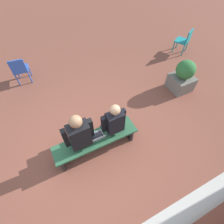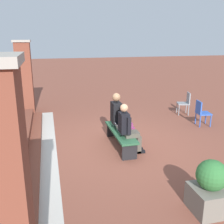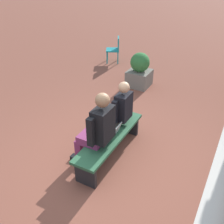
{
  "view_description": "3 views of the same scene",
  "coord_description": "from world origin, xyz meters",
  "views": [
    {
      "loc": [
        0.36,
        1.77,
        3.64
      ],
      "look_at": [
        -0.67,
        -0.29,
        0.74
      ],
      "focal_mm": 28.0,
      "sensor_mm": 36.0,
      "label": 1
    },
    {
      "loc": [
        -6.46,
        1.77,
        2.88
      ],
      "look_at": [
        -0.28,
        0.25,
        1.03
      ],
      "focal_mm": 42.0,
      "sensor_mm": 36.0,
      "label": 2
    },
    {
      "loc": [
        3.08,
        1.77,
        3.17
      ],
      "look_at": [
        -0.59,
        -0.22,
        0.64
      ],
      "focal_mm": 42.0,
      "sensor_mm": 36.0,
      "label": 3
    }
  ],
  "objects": [
    {
      "name": "planter",
      "position": [
        -3.12,
        -0.74,
        0.44
      ],
      "size": [
        0.6,
        0.6,
        0.94
      ],
      "color": "#6B665B",
      "rests_on": "ground"
    },
    {
      "name": "person_student",
      "position": [
        -0.58,
        -0.08,
        0.7
      ],
      "size": [
        0.52,
        0.65,
        1.3
      ],
      "color": "#4C473D",
      "rests_on": "ground"
    },
    {
      "name": "plastic_chair_far_right",
      "position": [
        2.23,
        -3.23,
        0.48
      ],
      "size": [
        0.52,
        0.52,
        0.84
      ],
      "color": "gray",
      "rests_on": "ground"
    },
    {
      "name": "bench",
      "position": [
        -0.15,
        -0.02,
        0.35
      ],
      "size": [
        1.8,
        0.44,
        0.45
      ],
      "color": "#285638",
      "rests_on": "ground"
    },
    {
      "name": "person_adult",
      "position": [
        0.15,
        -0.09,
        0.75
      ],
      "size": [
        0.59,
        0.74,
        1.42
      ],
      "color": "#7F2D5B",
      "rests_on": "ground"
    },
    {
      "name": "laptop",
      "position": [
        -0.18,
        -0.01,
        0.5
      ],
      "size": [
        0.32,
        0.29,
        0.21
      ],
      "color": "#9EA0A5",
      "rests_on": "bench"
    },
    {
      "name": "plastic_chair_near_bench_left",
      "position": [
        0.89,
        -3.09,
        0.48
      ],
      "size": [
        0.47,
        0.47,
        0.84
      ],
      "color": "#2D56B7",
      "rests_on": "ground"
    },
    {
      "name": "brick_steps",
      "position": [
        -0.15,
        2.42,
        0.12
      ],
      "size": [
        6.87,
        0.6,
        0.3
      ],
      "color": "brown",
      "rests_on": "ground"
    },
    {
      "name": "ground_plane",
      "position": [
        0.0,
        0.0,
        0.0
      ],
      "size": [
        60.0,
        60.0,
        0.0
      ],
      "primitive_type": "plane",
      "color": "brown"
    },
    {
      "name": "brick_pillar_right_of_steps",
      "position": [
        4.08,
        2.63,
        1.38
      ],
      "size": [
        0.64,
        0.64,
        2.74
      ],
      "color": "brown",
      "rests_on": "ground"
    },
    {
      "name": "concrete_strip",
      "position": [
        -0.15,
        1.87,
        0.0
      ],
      "size": [
        7.67,
        0.4,
        0.01
      ],
      "primitive_type": "cube",
      "color": "#B7B2A8",
      "rests_on": "ground"
    }
  ]
}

